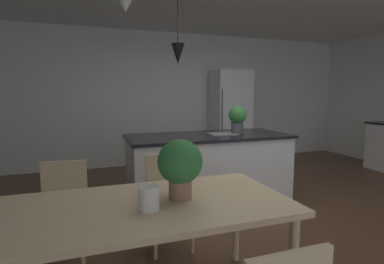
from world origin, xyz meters
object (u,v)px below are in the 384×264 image
(kitchen_island, at_px, (208,166))
(potted_plant_on_island, at_px, (237,118))
(dining_table, at_px, (130,215))
(refrigerator, at_px, (230,117))
(chair_far_right, at_px, (169,197))
(vase_on_dining_table, at_px, (149,198))
(chair_far_left, at_px, (63,210))
(potted_plant_on_table, at_px, (180,164))

(kitchen_island, relative_size, potted_plant_on_island, 5.68)
(dining_table, distance_m, refrigerator, 4.68)
(chair_far_right, distance_m, refrigerator, 3.75)
(dining_table, xyz_separation_m, refrigerator, (2.62, 3.87, 0.28))
(dining_table, distance_m, potted_plant_on_island, 2.62)
(dining_table, bearing_deg, chair_far_right, 60.70)
(vase_on_dining_table, bearing_deg, kitchen_island, 58.84)
(potted_plant_on_island, xyz_separation_m, vase_on_dining_table, (-1.65, -2.01, -0.29))
(refrigerator, bearing_deg, dining_table, -124.07)
(chair_far_left, xyz_separation_m, vase_on_dining_table, (0.56, -0.94, 0.36))
(chair_far_left, relative_size, vase_on_dining_table, 6.00)
(chair_far_left, height_order, vase_on_dining_table, vase_on_dining_table)
(kitchen_island, distance_m, potted_plant_on_island, 0.79)
(vase_on_dining_table, bearing_deg, potted_plant_on_table, 27.57)
(dining_table, bearing_deg, vase_on_dining_table, -47.55)
(vase_on_dining_table, bearing_deg, chair_far_right, 68.71)
(potted_plant_on_island, relative_size, vase_on_dining_table, 2.69)
(refrigerator, relative_size, vase_on_dining_table, 13.42)
(potted_plant_on_table, height_order, vase_on_dining_table, potted_plant_on_table)
(chair_far_left, height_order, kitchen_island, kitchen_island)
(chair_far_left, xyz_separation_m, potted_plant_on_table, (0.80, -0.82, 0.52))
(chair_far_right, bearing_deg, potted_plant_on_island, 39.79)
(refrigerator, bearing_deg, vase_on_dining_table, -122.31)
(chair_far_right, relative_size, chair_far_left, 1.00)
(refrigerator, distance_m, vase_on_dining_table, 4.71)
(refrigerator, bearing_deg, potted_plant_on_island, -113.71)
(kitchen_island, distance_m, potted_plant_on_table, 2.20)
(refrigerator, distance_m, potted_plant_on_table, 4.48)
(kitchen_island, bearing_deg, potted_plant_on_island, 0.00)
(chair_far_left, relative_size, refrigerator, 0.45)
(refrigerator, relative_size, potted_plant_on_table, 4.83)
(dining_table, height_order, kitchen_island, kitchen_island)
(chair_far_right, height_order, potted_plant_on_island, potted_plant_on_island)
(dining_table, relative_size, refrigerator, 1.06)
(chair_far_right, distance_m, chair_far_left, 0.93)
(refrigerator, xyz_separation_m, vase_on_dining_table, (-2.52, -3.98, -0.14))
(chair_far_right, relative_size, vase_on_dining_table, 6.00)
(dining_table, height_order, chair_far_left, chair_far_left)
(chair_far_left, bearing_deg, potted_plant_on_table, -45.88)
(kitchen_island, height_order, vase_on_dining_table, kitchen_island)
(potted_plant_on_table, bearing_deg, vase_on_dining_table, -152.43)
(chair_far_right, height_order, potted_plant_on_table, potted_plant_on_table)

